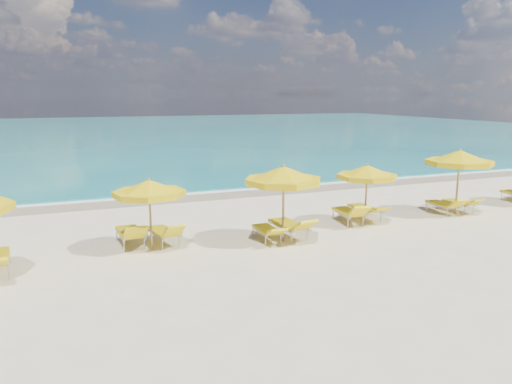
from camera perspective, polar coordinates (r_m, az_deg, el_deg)
name	(u,v)px	position (r m, az deg, el deg)	size (l,w,h in m)	color
ground_plane	(273,238)	(15.89, 2.01, -5.22)	(120.00, 120.00, 0.00)	beige
ocean	(112,132)	(62.42, -16.13, 6.58)	(120.00, 80.00, 0.30)	#167C7A
wet_sand_band	(208,195)	(22.67, -5.53, -0.30)	(120.00, 2.60, 0.01)	tan
foam_line	(203,192)	(23.42, -6.08, 0.06)	(120.00, 1.20, 0.03)	white
whitecap_near	(63,172)	(31.27, -21.23, 2.15)	(14.00, 0.36, 0.05)	white
whitecap_far	(245,150)	(40.75, -1.27, 4.82)	(18.00, 0.30, 0.05)	white
umbrella_2	(149,189)	(14.59, -12.11, 0.37)	(2.48, 2.48, 2.12)	#A58152
umbrella_3	(283,176)	(15.01, 3.16, 1.85)	(2.65, 2.65, 2.41)	#A58152
umbrella_4	(367,173)	(17.65, 12.57, 2.19)	(2.75, 2.75, 2.12)	#A58152
umbrella_5	(460,158)	(20.08, 22.24, 3.59)	(2.83, 2.83, 2.49)	#A58152
lounger_2_left	(130,238)	(15.46, -14.17, -5.11)	(0.73, 1.96, 0.88)	#A5A8AD
lounger_2_right	(163,237)	(15.44, -10.53, -5.04)	(0.94, 1.85, 0.83)	#A5A8AD
lounger_3_left	(267,234)	(15.50, 1.29, -4.86)	(0.61, 1.73, 0.66)	#A5A8AD
lounger_3_right	(289,230)	(15.89, 3.81, -4.33)	(0.85, 2.06, 0.84)	#A5A8AD
lounger_4_left	(348,217)	(17.86, 10.50, -2.79)	(0.84, 1.93, 0.87)	#A5A8AD
lounger_4_right	(365,213)	(18.63, 12.38, -2.32)	(0.65, 1.93, 0.68)	#A5A8AD
lounger_5_left	(443,208)	(20.31, 20.58, -1.71)	(0.59, 1.70, 0.76)	#A5A8AD
lounger_5_right	(459,206)	(20.95, 22.20, -1.49)	(0.61, 1.66, 0.67)	#A5A8AD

